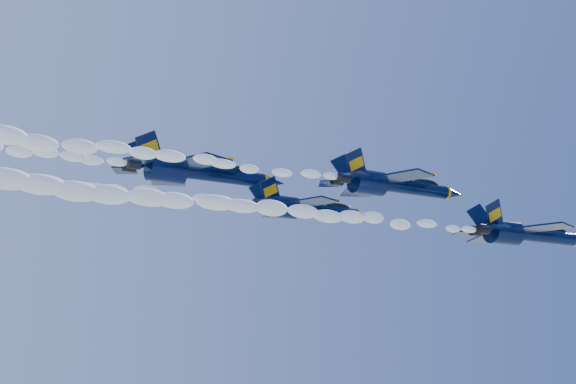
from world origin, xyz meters
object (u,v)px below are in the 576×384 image
jet_third (307,209)px  jet_fourth (199,172)px  jet_second (394,185)px  jet_lead (527,234)px

jet_third → jet_fourth: 12.83m
jet_second → jet_third: bearing=108.2°
jet_lead → jet_third: size_ratio=1.01×
jet_third → jet_fourth: jet_fourth is taller
jet_third → jet_fourth: size_ratio=0.80×
jet_third → jet_fourth: (-10.23, 6.44, 4.32)m
jet_second → jet_fourth: size_ratio=0.82×
jet_second → jet_lead: bearing=-24.7°
jet_third → jet_second: bearing=-71.8°
jet_lead → jet_second: size_ratio=0.99×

